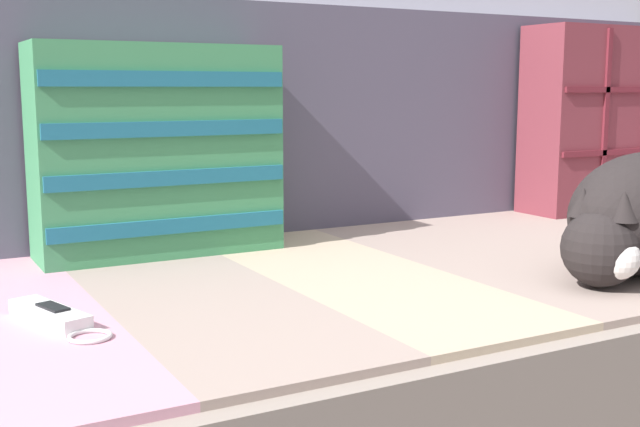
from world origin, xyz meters
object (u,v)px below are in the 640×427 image
at_px(game_remote_near, 53,316).
at_px(throw_pillow_striped, 158,151).
at_px(couch, 402,375).
at_px(throw_pillow_quilted, 602,120).

bearing_deg(game_remote_near, throw_pillow_striped, 54.74).
xyz_separation_m(throw_pillow_striped, game_remote_near, (-0.24, -0.34, -0.16)).
relative_size(couch, throw_pillow_quilted, 5.25).
relative_size(couch, game_remote_near, 11.28).
xyz_separation_m(throw_pillow_quilted, throw_pillow_striped, (-1.03, -0.00, -0.03)).
xyz_separation_m(couch, throw_pillow_quilted, (0.70, 0.23, 0.40)).
bearing_deg(couch, throw_pillow_striped, 145.06).
bearing_deg(throw_pillow_quilted, game_remote_near, -165.17).
distance_m(throw_pillow_striped, game_remote_near, 0.44).
bearing_deg(throw_pillow_quilted, couch, -161.42).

